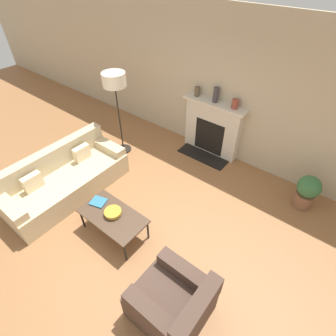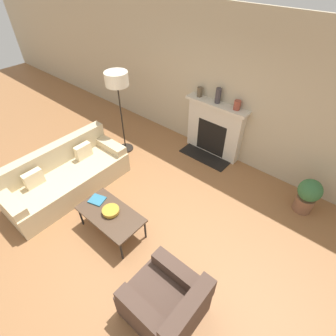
{
  "view_description": "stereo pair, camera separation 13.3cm",
  "coord_description": "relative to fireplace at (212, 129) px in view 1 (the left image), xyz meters",
  "views": [
    {
      "loc": [
        1.98,
        -1.68,
        3.6
      ],
      "look_at": [
        -0.27,
        1.18,
        0.45
      ],
      "focal_mm": 28.0,
      "sensor_mm": 36.0,
      "label": 1
    },
    {
      "loc": [
        2.08,
        -1.6,
        3.6
      ],
      "look_at": [
        -0.27,
        1.18,
        0.45
      ],
      "focal_mm": 28.0,
      "sensor_mm": 36.0,
      "label": 2
    }
  ],
  "objects": [
    {
      "name": "ground_plane",
      "position": [
        0.23,
        -2.65,
        -0.58
      ],
      "size": [
        18.0,
        18.0,
        0.0
      ],
      "primitive_type": "plane",
      "color": "#99663D"
    },
    {
      "name": "wall_back",
      "position": [
        0.23,
        0.14,
        0.87
      ],
      "size": [
        18.0,
        0.06,
        2.9
      ],
      "color": "#BCAD8E",
      "rests_on": "ground_plane"
    },
    {
      "name": "fireplace",
      "position": [
        0.0,
        0.0,
        0.0
      ],
      "size": [
        1.35,
        0.59,
        1.2
      ],
      "color": "beige",
      "rests_on": "ground_plane"
    },
    {
      "name": "couch",
      "position": [
        -1.43,
        -2.75,
        -0.28
      ],
      "size": [
        0.9,
        2.24,
        0.84
      ],
      "rotation": [
        0.0,
        0.0,
        1.57
      ],
      "color": "#CCB78E",
      "rests_on": "ground_plane"
    },
    {
      "name": "armchair_near",
      "position": [
        1.45,
        -3.26,
        -0.27
      ],
      "size": [
        0.88,
        0.8,
        0.79
      ],
      "rotation": [
        0.0,
        0.0,
        -1.57
      ],
      "color": "#4C382D",
      "rests_on": "ground_plane"
    },
    {
      "name": "coffee_table",
      "position": [
        -0.04,
        -2.84,
        -0.19
      ],
      "size": [
        1.06,
        0.58,
        0.43
      ],
      "color": "#4C3828",
      "rests_on": "ground_plane"
    },
    {
      "name": "bowl",
      "position": [
        -0.04,
        -2.82,
        -0.11
      ],
      "size": [
        0.27,
        0.27,
        0.07
      ],
      "color": "#BC8E2D",
      "rests_on": "coffee_table"
    },
    {
      "name": "book",
      "position": [
        -0.41,
        -2.8,
        -0.14
      ],
      "size": [
        0.29,
        0.27,
        0.02
      ],
      "rotation": [
        0.0,
        0.0,
        0.3
      ],
      "color": "teal",
      "rests_on": "coffee_table"
    },
    {
      "name": "floor_lamp",
      "position": [
        -1.55,
        -1.18,
        0.94
      ],
      "size": [
        0.45,
        0.45,
        1.78
      ],
      "color": "black",
      "rests_on": "ground_plane"
    },
    {
      "name": "mantel_vase_left",
      "position": [
        -0.45,
        0.01,
        0.71
      ],
      "size": [
        0.11,
        0.11,
        0.19
      ],
      "color": "brown",
      "rests_on": "fireplace"
    },
    {
      "name": "mantel_vase_center_left",
      "position": [
        -0.01,
        0.01,
        0.76
      ],
      "size": [
        0.11,
        0.11,
        0.3
      ],
      "color": "#3D383D",
      "rests_on": "fireplace"
    },
    {
      "name": "mantel_vase_center_right",
      "position": [
        0.41,
        0.01,
        0.7
      ],
      "size": [
        0.13,
        0.13,
        0.18
      ],
      "color": "brown",
      "rests_on": "fireplace"
    },
    {
      "name": "potted_plant",
      "position": [
        2.15,
        -0.38,
        -0.22
      ],
      "size": [
        0.39,
        0.39,
        0.66
      ],
      "color": "brown",
      "rests_on": "ground_plane"
    }
  ]
}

